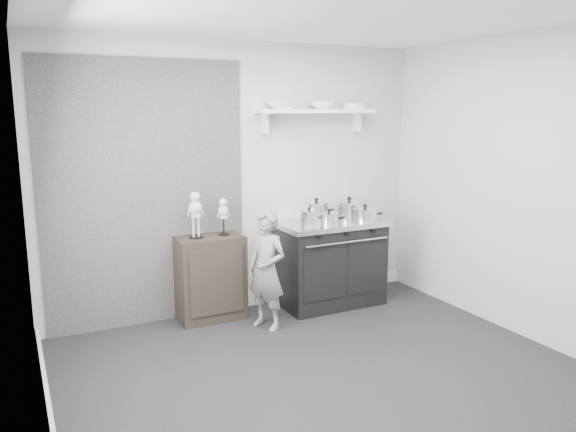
{
  "coord_description": "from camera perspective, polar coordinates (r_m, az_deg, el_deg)",
  "views": [
    {
      "loc": [
        -2.09,
        -3.45,
        2.05
      ],
      "look_at": [
        0.11,
        0.95,
        1.1
      ],
      "focal_mm": 35.0,
      "sensor_mm": 36.0,
      "label": 1
    }
  ],
  "objects": [
    {
      "name": "bowl_small",
      "position": [
        5.92,
        3.57,
        11.16
      ],
      "size": [
        0.24,
        0.24,
        0.08
      ],
      "primitive_type": "imported",
      "color": "white",
      "rests_on": "wall_shelf"
    },
    {
      "name": "ground",
      "position": [
        4.52,
        4.28,
        -16.08
      ],
      "size": [
        4.0,
        4.0,
        0.0
      ],
      "primitive_type": "plane",
      "color": "black",
      "rests_on": "ground"
    },
    {
      "name": "wall_shelf",
      "position": [
        5.88,
        2.85,
        10.49
      ],
      "size": [
        1.3,
        0.26,
        0.24
      ],
      "color": "white",
      "rests_on": "room_shell"
    },
    {
      "name": "pot_back_right",
      "position": [
        6.1,
        6.22,
        0.78
      ],
      "size": [
        0.36,
        0.27,
        0.21
      ],
      "color": "white",
      "rests_on": "stove"
    },
    {
      "name": "side_cabinet",
      "position": [
        5.57,
        -7.89,
        -6.24
      ],
      "size": [
        0.64,
        0.37,
        0.83
      ],
      "primitive_type": "cube",
      "color": "black",
      "rests_on": "ground"
    },
    {
      "name": "skeleton_torso",
      "position": [
        5.47,
        -6.57,
        0.21
      ],
      "size": [
        0.12,
        0.07,
        0.41
      ],
      "primitive_type": null,
      "color": "beige",
      "rests_on": "side_cabinet"
    },
    {
      "name": "plate_stack",
      "position": [
        6.12,
        6.7,
        11.03
      ],
      "size": [
        0.25,
        0.25,
        0.06
      ],
      "primitive_type": "cylinder",
      "color": "silver",
      "rests_on": "wall_shelf"
    },
    {
      "name": "pot_front_right",
      "position": [
        5.88,
        7.82,
        0.18
      ],
      "size": [
        0.34,
        0.26,
        0.18
      ],
      "color": "white",
      "rests_on": "stove"
    },
    {
      "name": "skeleton_full",
      "position": [
        5.38,
        -9.38,
        0.48
      ],
      "size": [
        0.14,
        0.09,
        0.51
      ],
      "primitive_type": null,
      "color": "beige",
      "rests_on": "side_cabinet"
    },
    {
      "name": "child",
      "position": [
        5.26,
        -2.16,
        -5.54
      ],
      "size": [
        0.42,
        0.49,
        1.12
      ],
      "primitive_type": "imported",
      "rotation": [
        0.0,
        0.0,
        -1.11
      ],
      "color": "slate",
      "rests_on": "ground"
    },
    {
      "name": "stove",
      "position": [
        5.96,
        4.22,
        -4.66
      ],
      "size": [
        1.12,
        0.7,
        0.9
      ],
      "color": "black",
      "rests_on": "ground"
    },
    {
      "name": "room_shell",
      "position": [
        4.14,
        2.48,
        5.19
      ],
      "size": [
        4.02,
        3.62,
        2.71
      ],
      "color": "#AFAFAD",
      "rests_on": "ground"
    },
    {
      "name": "pot_front_left",
      "position": [
        5.58,
        2.17,
        -0.18
      ],
      "size": [
        0.28,
        0.19,
        0.19
      ],
      "color": "white",
      "rests_on": "stove"
    },
    {
      "name": "bowl_large",
      "position": [
        5.7,
        -0.54,
        11.22
      ],
      "size": [
        0.33,
        0.33,
        0.08
      ],
      "primitive_type": "imported",
      "color": "white",
      "rests_on": "wall_shelf"
    },
    {
      "name": "pot_back_left",
      "position": [
        5.92,
        2.9,
        0.59
      ],
      "size": [
        0.34,
        0.25,
        0.22
      ],
      "color": "white",
      "rests_on": "stove"
    },
    {
      "name": "pot_front_center",
      "position": [
        5.66,
        4.2,
        -0.24
      ],
      "size": [
        0.28,
        0.19,
        0.15
      ],
      "color": "white",
      "rests_on": "stove"
    }
  ]
}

